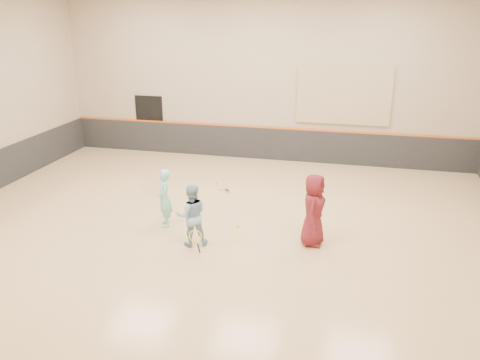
% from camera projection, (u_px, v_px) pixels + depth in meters
% --- Properties ---
extents(room, '(15.04, 12.04, 6.22)m').
position_uv_depth(room, '(220.00, 196.00, 11.86)').
color(room, tan).
rests_on(room, ground).
extents(wainscot_back, '(14.90, 0.04, 1.20)m').
position_uv_depth(wainscot_back, '(263.00, 144.00, 17.40)').
color(wainscot_back, '#232326').
rests_on(wainscot_back, floor).
extents(accent_stripe, '(14.90, 0.03, 0.06)m').
position_uv_depth(accent_stripe, '(263.00, 127.00, 17.18)').
color(accent_stripe, '#D85914').
rests_on(accent_stripe, wall_back).
extents(acoustic_panel, '(3.20, 0.08, 2.00)m').
position_uv_depth(acoustic_panel, '(344.00, 95.00, 16.13)').
color(acoustic_panel, tan).
rests_on(acoustic_panel, wall_back).
extents(doorway, '(1.10, 0.05, 2.20)m').
position_uv_depth(doorway, '(150.00, 124.00, 18.20)').
color(doorway, black).
rests_on(doorway, floor).
extents(girl, '(0.56, 0.66, 1.52)m').
position_uv_depth(girl, '(165.00, 198.00, 11.89)').
color(girl, '#80DED0').
rests_on(girl, floor).
extents(instructor, '(0.91, 0.83, 1.52)m').
position_uv_depth(instructor, '(191.00, 215.00, 10.90)').
color(instructor, '#80A8C6').
rests_on(instructor, floor).
extents(young_man, '(0.63, 0.90, 1.75)m').
position_uv_depth(young_man, '(314.00, 210.00, 10.90)').
color(young_man, maroon).
rests_on(young_man, floor).
extents(held_racket, '(0.50, 0.50, 0.50)m').
position_uv_depth(held_racket, '(195.00, 236.00, 10.61)').
color(held_racket, yellow).
rests_on(held_racket, instructor).
extents(spare_racket, '(0.72, 0.72, 0.14)m').
position_uv_depth(spare_racket, '(223.00, 187.00, 14.62)').
color(spare_racket, gold).
rests_on(spare_racket, floor).
extents(ball_under_racket, '(0.07, 0.07, 0.07)m').
position_uv_depth(ball_under_racket, '(238.00, 227.00, 11.99)').
color(ball_under_racket, '#E4EE37').
rests_on(ball_under_racket, floor).
extents(ball_in_hand, '(0.07, 0.07, 0.07)m').
position_uv_depth(ball_in_hand, '(320.00, 204.00, 10.63)').
color(ball_in_hand, '#DDEB36').
rests_on(ball_in_hand, young_man).
extents(ball_beside_spare, '(0.07, 0.07, 0.07)m').
position_uv_depth(ball_beside_spare, '(216.00, 183.00, 15.03)').
color(ball_beside_spare, '#B6CF30').
rests_on(ball_beside_spare, floor).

